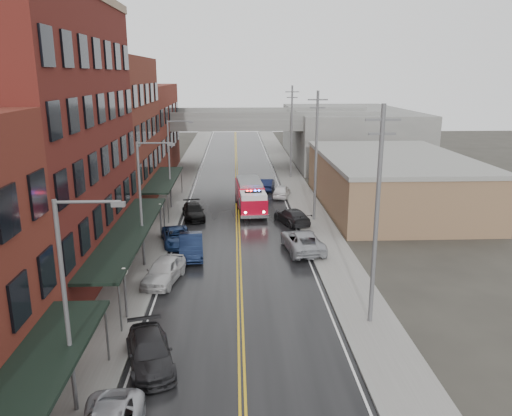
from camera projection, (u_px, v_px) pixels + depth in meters
name	position (u px, v px, depth m)	size (l,w,h in m)	color
road	(238.00, 239.00, 41.94)	(11.00, 160.00, 0.02)	black
sidewalk_left	(151.00, 239.00, 41.62)	(3.00, 160.00, 0.15)	slate
sidewalk_right	(324.00, 237.00, 42.23)	(3.00, 160.00, 0.15)	slate
curb_left	(171.00, 239.00, 41.69)	(0.30, 160.00, 0.15)	gray
curb_right	(305.00, 237.00, 42.16)	(0.30, 160.00, 0.15)	gray
brick_building_b	(33.00, 144.00, 32.30)	(9.00, 20.00, 18.00)	#521715
brick_building_c	(103.00, 135.00, 49.57)	(9.00, 15.00, 15.00)	maroon
brick_building_far	(137.00, 131.00, 66.84)	(9.00, 20.00, 12.00)	maroon
tan_building	(392.00, 183.00, 51.60)	(14.00, 22.00, 5.00)	brown
right_far_block	(348.00, 134.00, 80.24)	(18.00, 30.00, 8.00)	slate
awning_0	(8.00, 415.00, 15.77)	(2.60, 16.00, 3.09)	black
awning_1	(129.00, 231.00, 34.10)	(2.60, 18.00, 3.09)	black
awning_2	(164.00, 179.00, 50.98)	(2.60, 13.00, 3.09)	black
globe_lamp_1	(124.00, 281.00, 27.57)	(0.44, 0.44, 3.12)	#59595B
globe_lamp_2	(160.00, 213.00, 41.08)	(0.44, 0.44, 3.12)	#59595B
street_lamp_0	(71.00, 296.00, 19.10)	(2.64, 0.22, 9.00)	#59595B
street_lamp_1	(144.00, 197.00, 34.53)	(2.64, 0.22, 9.00)	#59595B
street_lamp_2	(172.00, 159.00, 49.97)	(2.64, 0.22, 9.00)	#59595B
utility_pole_0	(377.00, 214.00, 26.13)	(1.80, 0.24, 12.00)	#59595B
utility_pole_1	(316.00, 155.00, 45.42)	(1.80, 0.24, 12.00)	#59595B
utility_pole_2	(292.00, 130.00, 64.72)	(1.80, 0.24, 12.00)	#59595B
overpass	(236.00, 128.00, 71.25)	(40.00, 10.00, 7.50)	slate
fire_truck	(250.00, 196.00, 50.06)	(3.66, 8.21, 2.94)	#B5081F
parked_car_left_3	(150.00, 352.00, 23.54)	(2.00, 4.92, 1.43)	black
parked_car_left_4	(164.00, 271.00, 33.04)	(1.91, 4.74, 1.61)	silver
parked_car_left_5	(191.00, 246.00, 37.77)	(1.74, 4.99, 1.64)	#0E1934
parked_car_left_6	(177.00, 237.00, 40.40)	(2.21, 4.79, 1.33)	navy
parked_car_left_7	(193.00, 211.00, 47.68)	(1.95, 4.81, 1.40)	black
parked_car_right_0	(302.00, 241.00, 38.92)	(2.65, 5.75, 1.60)	#97989E
parked_car_right_1	(292.00, 216.00, 46.02)	(1.99, 4.91, 1.42)	black
parked_car_right_2	(282.00, 191.00, 55.91)	(1.68, 4.17, 1.42)	white
parked_car_right_3	(267.00, 184.00, 59.34)	(1.48, 4.25, 1.40)	black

